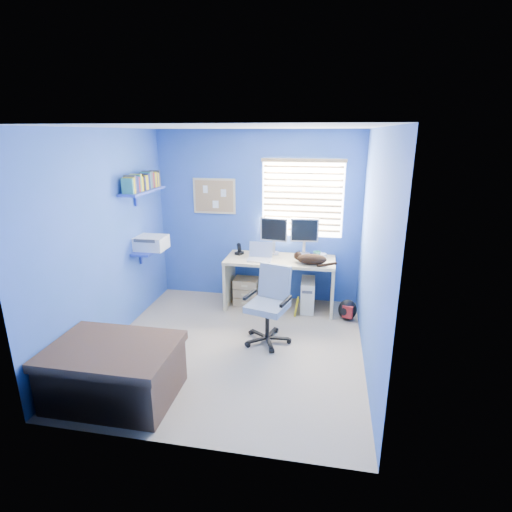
% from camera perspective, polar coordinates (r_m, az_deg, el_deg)
% --- Properties ---
extents(floor, '(3.00, 3.20, 0.00)m').
position_cam_1_polar(floor, '(4.88, -3.20, -12.88)').
color(floor, tan).
rests_on(floor, ground).
extents(ceiling, '(3.00, 3.20, 0.00)m').
position_cam_1_polar(ceiling, '(4.23, -3.79, 17.91)').
color(ceiling, white).
rests_on(ceiling, wall_back).
extents(wall_back, '(3.00, 0.01, 2.50)m').
position_cam_1_polar(wall_back, '(5.91, 0.25, 5.53)').
color(wall_back, '#315EAC').
rests_on(wall_back, ground).
extents(wall_front, '(3.00, 0.01, 2.50)m').
position_cam_1_polar(wall_front, '(2.96, -10.94, -6.96)').
color(wall_front, '#315EAC').
rests_on(wall_front, ground).
extents(wall_left, '(0.01, 3.20, 2.50)m').
position_cam_1_polar(wall_left, '(4.96, -20.55, 2.15)').
color(wall_left, '#315EAC').
rests_on(wall_left, ground).
extents(wall_right, '(0.01, 3.20, 2.50)m').
position_cam_1_polar(wall_right, '(4.30, 16.35, 0.34)').
color(wall_right, '#315EAC').
rests_on(wall_right, ground).
extents(desk, '(1.54, 0.65, 0.74)m').
position_cam_1_polar(desk, '(5.78, 3.40, -3.88)').
color(desk, tan).
rests_on(desk, floor).
extents(laptop, '(0.34, 0.27, 0.22)m').
position_cam_1_polar(laptop, '(5.55, 0.53, 0.50)').
color(laptop, silver).
rests_on(laptop, desk).
extents(monitor_left, '(0.41, 0.17, 0.54)m').
position_cam_1_polar(monitor_left, '(5.81, 2.58, 2.87)').
color(monitor_left, silver).
rests_on(monitor_left, desk).
extents(monitor_right, '(0.41, 0.16, 0.54)m').
position_cam_1_polar(monitor_right, '(5.81, 6.93, 2.76)').
color(monitor_right, silver).
rests_on(monitor_right, desk).
extents(phone, '(0.13, 0.14, 0.17)m').
position_cam_1_polar(phone, '(5.82, -2.42, 1.03)').
color(phone, black).
rests_on(phone, desk).
extents(mug, '(0.10, 0.09, 0.10)m').
position_cam_1_polar(mug, '(5.72, 8.69, 0.17)').
color(mug, '#32836B').
rests_on(mug, desk).
extents(cd_spindle, '(0.13, 0.13, 0.07)m').
position_cam_1_polar(cd_spindle, '(5.72, 9.39, -0.01)').
color(cd_spindle, silver).
rests_on(cd_spindle, desk).
extents(cat, '(0.45, 0.35, 0.14)m').
position_cam_1_polar(cat, '(5.44, 7.97, -0.45)').
color(cat, black).
rests_on(cat, desk).
extents(tower_pc, '(0.21, 0.45, 0.45)m').
position_cam_1_polar(tower_pc, '(5.78, 7.40, -5.53)').
color(tower_pc, beige).
rests_on(tower_pc, floor).
extents(drawer_boxes, '(0.35, 0.28, 0.41)m').
position_cam_1_polar(drawer_boxes, '(5.93, -1.38, -5.03)').
color(drawer_boxes, tan).
rests_on(drawer_boxes, floor).
extents(yellow_book, '(0.03, 0.17, 0.24)m').
position_cam_1_polar(yellow_book, '(5.65, 5.81, -7.20)').
color(yellow_book, yellow).
rests_on(yellow_book, floor).
extents(backpack, '(0.30, 0.26, 0.29)m').
position_cam_1_polar(backpack, '(5.61, 12.92, -7.49)').
color(backpack, black).
rests_on(backpack, floor).
extents(bed_corner, '(1.13, 0.81, 0.54)m').
position_cam_1_polar(bed_corner, '(4.17, -19.56, -15.31)').
color(bed_corner, '#4D3023').
rests_on(bed_corner, floor).
extents(office_chair, '(0.66, 0.66, 0.93)m').
position_cam_1_polar(office_chair, '(4.88, 1.86, -8.31)').
color(office_chair, black).
rests_on(office_chair, floor).
extents(window_blinds, '(1.15, 0.05, 1.10)m').
position_cam_1_polar(window_blinds, '(5.75, 6.64, 8.12)').
color(window_blinds, white).
rests_on(window_blinds, ground).
extents(corkboard, '(0.64, 0.02, 0.52)m').
position_cam_1_polar(corkboard, '(5.99, -5.98, 8.51)').
color(corkboard, tan).
rests_on(corkboard, ground).
extents(wall_shelves, '(0.42, 0.90, 1.05)m').
position_cam_1_polar(wall_shelves, '(5.50, -15.49, 5.97)').
color(wall_shelves, '#2D42B2').
rests_on(wall_shelves, ground).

